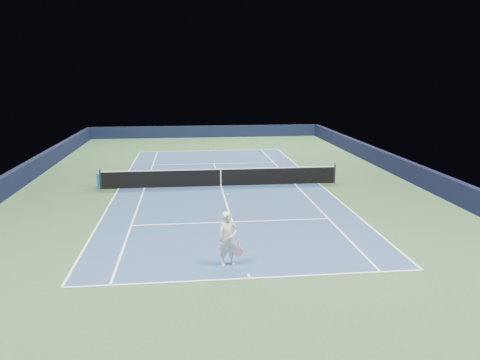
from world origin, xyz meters
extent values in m
plane|color=#2E502B|center=(0.00, 0.00, 0.00)|extent=(40.00, 40.00, 0.00)
cube|color=black|center=(0.00, 19.82, 0.55)|extent=(22.00, 0.35, 1.10)
cube|color=black|center=(10.82, 0.00, 0.55)|extent=(0.35, 40.00, 1.10)
cube|color=black|center=(-10.82, 0.00, 0.55)|extent=(0.35, 40.00, 1.10)
cube|color=navy|center=(0.00, 0.00, 0.00)|extent=(10.97, 23.77, 0.01)
cube|color=white|center=(0.00, 11.88, 0.01)|extent=(10.97, 0.08, 0.00)
cube|color=white|center=(0.00, -11.88, 0.01)|extent=(10.97, 0.08, 0.00)
cube|color=white|center=(5.49, 0.00, 0.01)|extent=(0.08, 23.77, 0.00)
cube|color=white|center=(-5.49, 0.00, 0.01)|extent=(0.08, 23.77, 0.00)
cube|color=white|center=(4.12, 0.00, 0.01)|extent=(0.08, 23.77, 0.00)
cube|color=white|center=(-4.12, 0.00, 0.01)|extent=(0.08, 23.77, 0.00)
cube|color=white|center=(0.00, 6.40, 0.01)|extent=(8.23, 0.08, 0.00)
cube|color=white|center=(0.00, -6.40, 0.01)|extent=(8.23, 0.08, 0.00)
cube|color=white|center=(0.00, 0.00, 0.01)|extent=(0.08, 12.80, 0.00)
cube|color=white|center=(0.00, 11.73, 0.01)|extent=(0.08, 0.30, 0.00)
cube|color=white|center=(0.00, -11.73, 0.01)|extent=(0.08, 0.30, 0.00)
cylinder|color=black|center=(-6.40, 0.00, 0.54)|extent=(0.10, 0.10, 1.07)
cylinder|color=black|center=(6.40, 0.00, 0.54)|extent=(0.10, 0.10, 1.07)
cube|color=black|center=(0.00, 0.00, 0.46)|extent=(12.80, 0.03, 0.91)
cube|color=white|center=(0.00, 0.00, 0.94)|extent=(12.80, 0.04, 0.06)
cube|color=white|center=(0.00, 0.00, 0.46)|extent=(0.05, 0.04, 0.91)
cube|color=#1C58AC|center=(-6.40, 0.31, 0.40)|extent=(0.54, 0.50, 0.81)
cube|color=white|center=(-6.11, 0.31, 0.45)|extent=(0.06, 0.36, 0.36)
imported|color=silver|center=(-0.55, -10.80, 0.90)|extent=(0.73, 0.57, 1.78)
cylinder|color=pink|center=(-0.23, -10.85, 0.70)|extent=(0.03, 0.03, 0.29)
cylinder|color=black|center=(-0.23, -10.85, 0.46)|extent=(0.29, 0.02, 0.29)
cylinder|color=pink|center=(-0.23, -10.85, 0.46)|extent=(0.31, 0.03, 0.31)
sphere|color=#C0E22F|center=(-0.45, -9.80, 2.08)|extent=(0.07, 0.07, 0.07)
camera|label=1|loc=(-1.76, -24.84, 6.07)|focal=35.00mm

